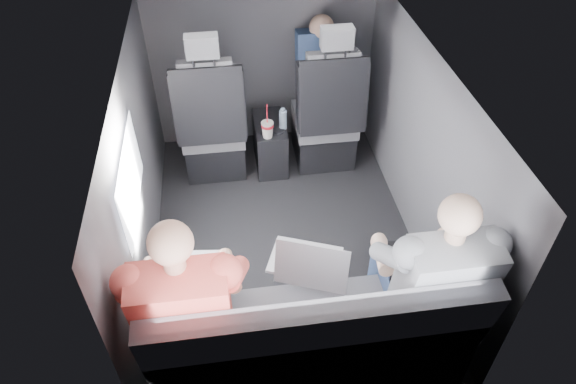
{
  "coord_description": "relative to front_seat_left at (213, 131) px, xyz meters",
  "views": [
    {
      "loc": [
        -0.33,
        -2.52,
        2.7
      ],
      "look_at": [
        0.02,
        -0.05,
        0.48
      ],
      "focal_mm": 32.0,
      "sensor_mm": 36.0,
      "label": 1
    }
  ],
  "objects": [
    {
      "name": "floor",
      "position": [
        0.45,
        -0.84,
        -0.4
      ],
      "size": [
        2.6,
        2.6,
        0.0
      ],
      "primitive_type": "plane",
      "color": "black",
      "rests_on": "ground"
    },
    {
      "name": "front_seat_right",
      "position": [
        0.9,
        0.0,
        0.0
      ],
      "size": [
        0.52,
        0.58,
        1.26
      ],
      "color": "black",
      "rests_on": "floor"
    },
    {
      "name": "center_console",
      "position": [
        0.45,
        0.04,
        -0.2
      ],
      "size": [
        0.24,
        0.48,
        0.41
      ],
      "color": "black",
      "rests_on": "floor"
    },
    {
      "name": "panel_back",
      "position": [
        0.45,
        -2.14,
        0.27
      ],
      "size": [
        1.8,
        0.02,
        1.35
      ],
      "primitive_type": "cube",
      "color": "#56565B",
      "rests_on": "floor"
    },
    {
      "name": "side_window",
      "position": [
        -0.43,
        -1.14,
        0.5
      ],
      "size": [
        0.02,
        0.75,
        0.42
      ],
      "primitive_type": "cube",
      "color": "white",
      "rests_on": "panel_left"
    },
    {
      "name": "panel_left",
      "position": [
        -0.45,
        -0.84,
        0.27
      ],
      "size": [
        0.02,
        2.6,
        1.35
      ],
      "primitive_type": "cube",
      "color": "#56565B",
      "rests_on": "floor"
    },
    {
      "name": "seatbelt",
      "position": [
        0.9,
        -0.17,
        0.4
      ],
      "size": [
        0.35,
        0.11,
        0.59
      ],
      "primitive_type": "cube",
      "rotation": [
        -0.14,
        0.49,
        0.0
      ],
      "color": "black",
      "rests_on": "front_seat_right"
    },
    {
      "name": "passenger_rear_right",
      "position": [
        1.06,
        -1.81,
        0.25
      ],
      "size": [
        0.53,
        0.65,
        1.27
      ],
      "color": "navy",
      "rests_on": "rear_bench"
    },
    {
      "name": "passenger_front_right",
      "position": [
        0.88,
        0.26,
        0.34
      ],
      "size": [
        0.38,
        0.38,
        0.73
      ],
      "color": "navy",
      "rests_on": "front_seat_right"
    },
    {
      "name": "panel_front",
      "position": [
        0.45,
        0.46,
        0.27
      ],
      "size": [
        1.8,
        0.02,
        1.35
      ],
      "primitive_type": "cube",
      "color": "#56565B",
      "rests_on": "floor"
    },
    {
      "name": "laptop_silver",
      "position": [
        0.47,
        -1.62,
        0.24
      ],
      "size": [
        0.44,
        0.46,
        0.26
      ],
      "color": "#B7B7BC",
      "rests_on": "rear_bench"
    },
    {
      "name": "soda_cup",
      "position": [
        0.42,
        -0.14,
        0.07
      ],
      "size": [
        0.09,
        0.09,
        0.29
      ],
      "color": "white",
      "rests_on": "center_console"
    },
    {
      "name": "laptop_white",
      "position": [
        -0.13,
        -1.6,
        0.23
      ],
      "size": [
        0.37,
        0.36,
        0.25
      ],
      "color": "silver",
      "rests_on": "passenger_rear_left"
    },
    {
      "name": "rear_bench",
      "position": [
        0.45,
        -1.9,
        -0.09
      ],
      "size": [
        1.6,
        0.57,
        0.92
      ],
      "color": "slate",
      "rests_on": "floor"
    },
    {
      "name": "passenger_rear_left",
      "position": [
        -0.15,
        -1.81,
        0.25
      ],
      "size": [
        0.54,
        0.65,
        1.28
      ],
      "color": "#313236",
      "rests_on": "rear_bench"
    },
    {
      "name": "water_bottle",
      "position": [
        0.55,
        -0.04,
        0.08
      ],
      "size": [
        0.06,
        0.06,
        0.18
      ],
      "color": "#AED5EC",
      "rests_on": "center_console"
    },
    {
      "name": "laptop_black",
      "position": [
        1.03,
        -1.67,
        0.23
      ],
      "size": [
        0.34,
        0.31,
        0.23
      ],
      "color": "black",
      "rests_on": "passenger_rear_right"
    },
    {
      "name": "front_seat_left",
      "position": [
        0.0,
        0.0,
        0.0
      ],
      "size": [
        0.52,
        0.58,
        1.26
      ],
      "color": "black",
      "rests_on": "floor"
    },
    {
      "name": "ceiling",
      "position": [
        0.45,
        -0.84,
        0.95
      ],
      "size": [
        2.6,
        2.6,
        0.0
      ],
      "primitive_type": "plane",
      "rotation": [
        3.14,
        0.0,
        0.0
      ],
      "color": "#B2B2AD",
      "rests_on": "panel_back"
    },
    {
      "name": "panel_right",
      "position": [
        1.35,
        -0.84,
        0.27
      ],
      "size": [
        0.02,
        2.6,
        1.35
      ],
      "primitive_type": "cube",
      "color": "#56565B",
      "rests_on": "floor"
    }
  ]
}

